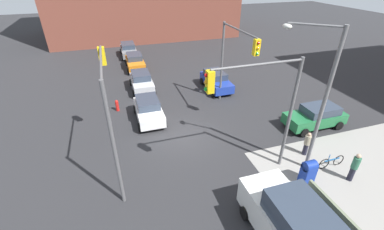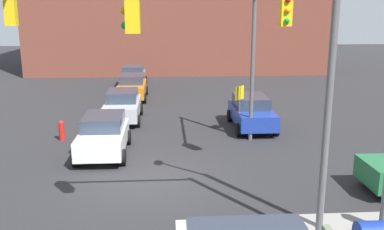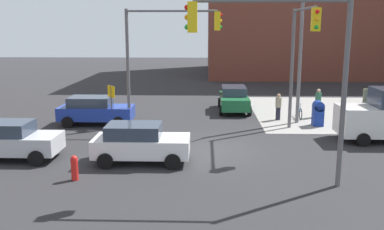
{
  "view_description": "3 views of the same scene",
  "coord_description": "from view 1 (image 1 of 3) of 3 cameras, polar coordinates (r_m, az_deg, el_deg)",
  "views": [
    {
      "loc": [
        14.03,
        -3.96,
        10.22
      ],
      "look_at": [
        -0.06,
        0.52,
        1.51
      ],
      "focal_mm": 24.0,
      "sensor_mm": 36.0,
      "label": 1
    },
    {
      "loc": [
        14.3,
        0.57,
        5.86
      ],
      "look_at": [
        -1.8,
        1.62,
        1.89
      ],
      "focal_mm": 40.0,
      "sensor_mm": 36.0,
      "label": 2
    },
    {
      "loc": [
        -0.22,
        -19.01,
        5.54
      ],
      "look_at": [
        -0.79,
        -0.83,
        1.78
      ],
      "focal_mm": 40.0,
      "sensor_mm": 36.0,
      "label": 3
    }
  ],
  "objects": [
    {
      "name": "mailbox_blue",
      "position": [
        15.2,
        24.43,
        -11.33
      ],
      "size": [
        0.56,
        0.64,
        1.43
      ],
      "color": "navy",
      "rests_on": "ground"
    },
    {
      "name": "traffic_signal_se_corner",
      "position": [
        12.92,
        -18.27,
        3.23
      ],
      "size": [
        5.52,
        0.36,
        6.5
      ],
      "color": "#59595B",
      "rests_on": "ground"
    },
    {
      "name": "fire_hydrant",
      "position": [
        21.38,
        -16.31,
        2.09
      ],
      "size": [
        0.26,
        0.26,
        0.94
      ],
      "color": "red",
      "rests_on": "ground"
    },
    {
      "name": "warning_sign_two_way",
      "position": [
        22.72,
        4.61,
        8.21
      ],
      "size": [
        0.48,
        0.48,
        2.4
      ],
      "color": "#4C4C4C",
      "rests_on": "ground"
    },
    {
      "name": "sedan_white",
      "position": [
        19.47,
        -9.64,
        1.23
      ],
      "size": [
        3.95,
        2.02,
        1.62
      ],
      "color": "white",
      "rests_on": "ground"
    },
    {
      "name": "bicycle_at_crosswalk",
      "position": [
        25.11,
        7.32,
        7.09
      ],
      "size": [
        1.75,
        0.05,
        0.97
      ],
      "color": "black",
      "rests_on": "ground"
    },
    {
      "name": "sedan_green",
      "position": [
        20.37,
        25.8,
        -0.23
      ],
      "size": [
        2.02,
        4.29,
        1.62
      ],
      "color": "#1E6638",
      "rests_on": "ground"
    },
    {
      "name": "hatchback_gray",
      "position": [
        34.58,
        -13.93,
        13.9
      ],
      "size": [
        4.35,
        2.02,
        1.62
      ],
      "color": "slate",
      "rests_on": "ground"
    },
    {
      "name": "traffic_signal_nw_corner",
      "position": [
        19.4,
        9.3,
        13.32
      ],
      "size": [
        5.26,
        0.36,
        6.5
      ],
      "color": "#59595B",
      "rests_on": "ground"
    },
    {
      "name": "traffic_signal_ne_corner",
      "position": [
        12.87,
        15.27,
        3.46
      ],
      "size": [
        0.36,
        4.98,
        6.5
      ],
      "color": "#59595B",
      "rests_on": "ground"
    },
    {
      "name": "pedestrian_waiting",
      "position": [
        16.36,
        32.37,
        -9.72
      ],
      "size": [
        0.36,
        0.36,
        1.78
      ],
      "rotation": [
        0.0,
        0.0,
        1.23
      ],
      "color": "#2D664C",
      "rests_on": "ground"
    },
    {
      "name": "van_white_delivery",
      "position": [
        11.68,
        21.9,
        -22.56
      ],
      "size": [
        5.4,
        2.32,
        2.62
      ],
      "color": "white",
      "rests_on": "ground"
    },
    {
      "name": "street_lamp_corner",
      "position": [
        14.23,
        26.28,
        4.38
      ],
      "size": [
        1.92,
        2.12,
        8.0
      ],
      "color": "slate",
      "rests_on": "ground"
    },
    {
      "name": "pedestrian_crossing",
      "position": [
        17.15,
        24.17,
        -5.79
      ],
      "size": [
        0.36,
        0.36,
        1.6
      ],
      "rotation": [
        0.0,
        0.0,
        5.0
      ],
      "color": "#9E937A",
      "rests_on": "ground"
    },
    {
      "name": "coupe_silver",
      "position": [
        24.49,
        -11.14,
        7.39
      ],
      "size": [
        3.97,
        2.02,
        1.62
      ],
      "color": "#B7BABF",
      "rests_on": "ground"
    },
    {
      "name": "hatchback_blue",
      "position": [
        24.32,
        5.35,
        7.69
      ],
      "size": [
        4.2,
        2.02,
        1.62
      ],
      "color": "#1E389E",
      "rests_on": "ground"
    },
    {
      "name": "sedan_orange",
      "position": [
        29.97,
        -12.56,
        11.55
      ],
      "size": [
        4.14,
        2.02,
        1.62
      ],
      "color": "orange",
      "rests_on": "ground"
    },
    {
      "name": "ground_plane",
      "position": [
        17.8,
        -1.55,
        -4.55
      ],
      "size": [
        120.0,
        120.0,
        0.0
      ],
      "primitive_type": "plane",
      "color": "#28282B"
    },
    {
      "name": "bicycle_leaning_on_fence",
      "position": [
        17.12,
        28.54,
        -9.13
      ],
      "size": [
        0.05,
        1.75,
        0.97
      ],
      "color": "black",
      "rests_on": "ground"
    }
  ]
}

